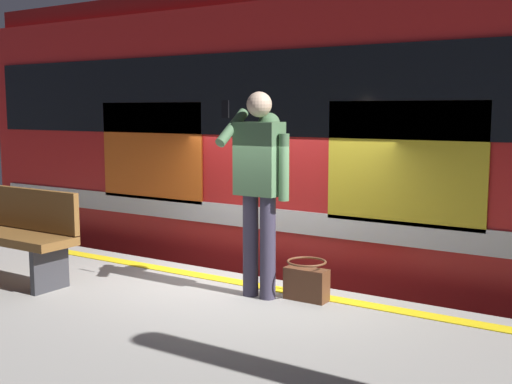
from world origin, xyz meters
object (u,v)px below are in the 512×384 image
Objects in this scene: passenger at (260,177)px; bench at (7,229)px; handbag at (306,281)px; train_carriage at (321,130)px.

passenger reaches higher than bench.
bench is (2.82, 0.96, 0.33)m from handbag.
train_carriage is 23.49× the size of handbag.
passenger is at bearing 105.36° from train_carriage.
handbag is at bearing -161.30° from passenger.
bench reaches higher than handbag.
train_carriage is 3.90m from bench.
bench is at bearing 63.08° from train_carriage.
train_carriage is at bearing -74.64° from passenger.
handbag is at bearing 114.50° from train_carriage.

